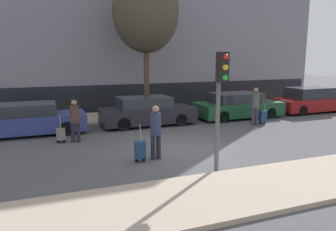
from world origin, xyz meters
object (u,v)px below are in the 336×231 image
(trolley_left, at_px, (61,134))
(pedestrian_center, at_px, (156,129))
(parked_car_3, at_px, (311,101))
(pedestrian_right, at_px, (255,104))
(parked_car_1, at_px, (147,112))
(parked_car_2, at_px, (238,106))
(trolley_right, at_px, (263,116))
(bare_tree_near_crossing, at_px, (146,12))
(pedestrian_left, at_px, (75,119))
(trolley_center, at_px, (140,150))
(parked_bicycle, at_px, (131,109))
(parked_car_0, at_px, (29,120))
(traffic_light, at_px, (221,88))

(trolley_left, bearing_deg, pedestrian_center, -50.18)
(parked_car_3, relative_size, pedestrian_right, 2.56)
(parked_car_1, bearing_deg, parked_car_2, 0.33)
(trolley_right, height_order, bare_tree_near_crossing, bare_tree_near_crossing)
(parked_car_3, height_order, pedestrian_left, pedestrian_left)
(pedestrian_center, bearing_deg, trolley_center, -179.95)
(parked_car_2, relative_size, parked_bicycle, 2.62)
(parked_car_0, height_order, trolley_right, parked_car_0)
(parked_car_3, relative_size, trolley_left, 4.22)
(parked_car_2, distance_m, parked_bicycle, 5.72)
(parked_car_1, xyz_separation_m, traffic_light, (-0.15, -7.02, 1.77))
(trolley_center, relative_size, pedestrian_right, 0.67)
(parked_bicycle, height_order, bare_tree_near_crossing, bare_tree_near_crossing)
(trolley_center, bearing_deg, pedestrian_center, 8.53)
(parked_car_1, height_order, trolley_left, parked_car_1)
(trolley_left, distance_m, traffic_light, 6.76)
(pedestrian_center, height_order, parked_bicycle, pedestrian_center)
(parked_car_0, relative_size, pedestrian_left, 2.76)
(trolley_left, bearing_deg, parked_car_0, 121.48)
(parked_car_0, relative_size, parked_bicycle, 2.55)
(parked_car_1, height_order, trolley_center, parked_car_1)
(parked_car_2, distance_m, pedestrian_right, 2.04)
(parked_car_1, relative_size, pedestrian_left, 2.72)
(parked_car_3, xyz_separation_m, trolley_center, (-12.07, -5.28, -0.29))
(trolley_left, height_order, bare_tree_near_crossing, bare_tree_near_crossing)
(parked_car_2, relative_size, bare_tree_near_crossing, 0.62)
(trolley_left, bearing_deg, traffic_light, -52.60)
(parked_car_3, bearing_deg, trolley_left, -172.16)
(trolley_center, bearing_deg, pedestrian_left, 116.76)
(parked_car_3, height_order, bare_tree_near_crossing, bare_tree_near_crossing)
(trolley_left, relative_size, traffic_light, 0.33)
(parked_car_1, bearing_deg, parked_bicycle, 96.07)
(parked_car_2, height_order, parked_car_3, parked_car_3)
(trolley_center, bearing_deg, parked_car_2, 36.88)
(parked_car_1, xyz_separation_m, pedestrian_center, (-1.36, -5.15, 0.35))
(parked_car_3, xyz_separation_m, parked_bicycle, (-10.39, 2.05, -0.19))
(traffic_light, bearing_deg, parked_car_1, 88.74)
(parked_car_2, relative_size, pedestrian_center, 2.67)
(pedestrian_right, height_order, parked_bicycle, pedestrian_right)
(pedestrian_left, height_order, bare_tree_near_crossing, bare_tree_near_crossing)
(parked_bicycle, bearing_deg, pedestrian_right, -38.96)
(trolley_left, xyz_separation_m, pedestrian_center, (2.70, -3.24, 0.65))
(parked_bicycle, bearing_deg, parked_car_3, -11.16)
(trolley_left, distance_m, bare_tree_near_crossing, 8.00)
(bare_tree_near_crossing, bearing_deg, pedestrian_center, -105.62)
(pedestrian_center, height_order, pedestrian_right, pedestrian_right)
(pedestrian_center, relative_size, pedestrian_right, 0.96)
(trolley_left, bearing_deg, pedestrian_right, -0.16)
(trolley_left, relative_size, parked_bicycle, 0.62)
(trolley_center, relative_size, parked_bicycle, 0.68)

